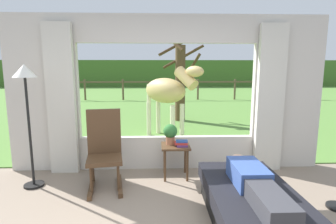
% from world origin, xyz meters
% --- Properties ---
extents(back_wall_with_window, '(5.20, 0.12, 2.55)m').
position_xyz_m(back_wall_with_window, '(0.00, 2.26, 1.25)').
color(back_wall_with_window, beige).
rests_on(back_wall_with_window, ground_plane).
extents(curtain_panel_left, '(0.44, 0.10, 2.40)m').
position_xyz_m(curtain_panel_left, '(-1.69, 2.12, 1.20)').
color(curtain_panel_left, beige).
rests_on(curtain_panel_left, ground_plane).
extents(curtain_panel_right, '(0.44, 0.10, 2.40)m').
position_xyz_m(curtain_panel_right, '(1.69, 2.12, 1.20)').
color(curtain_panel_right, beige).
rests_on(curtain_panel_right, ground_plane).
extents(outdoor_pasture_lawn, '(36.00, 21.68, 0.02)m').
position_xyz_m(outdoor_pasture_lawn, '(0.00, 13.16, 0.01)').
color(outdoor_pasture_lawn, '#568438').
rests_on(outdoor_pasture_lawn, ground_plane).
extents(distant_hill_ridge, '(36.00, 2.00, 2.40)m').
position_xyz_m(distant_hill_ridge, '(0.00, 23.00, 1.20)').
color(distant_hill_ridge, '#426729').
rests_on(distant_hill_ridge, ground_plane).
extents(recliner_sofa, '(0.90, 1.70, 0.42)m').
position_xyz_m(recliner_sofa, '(0.85, 0.50, 0.22)').
color(recliner_sofa, black).
rests_on(recliner_sofa, ground_plane).
extents(reclining_person, '(0.34, 1.43, 0.22)m').
position_xyz_m(reclining_person, '(0.85, 0.45, 0.52)').
color(reclining_person, '#334C8C').
rests_on(reclining_person, recliner_sofa).
extents(rocking_chair, '(0.57, 0.75, 1.12)m').
position_xyz_m(rocking_chair, '(-0.92, 1.56, 0.55)').
color(rocking_chair, '#4C331E').
rests_on(rocking_chair, ground_plane).
extents(side_table, '(0.44, 0.44, 0.52)m').
position_xyz_m(side_table, '(0.12, 1.84, 0.43)').
color(side_table, '#4C331E').
rests_on(side_table, ground_plane).
extents(potted_plant, '(0.22, 0.22, 0.32)m').
position_xyz_m(potted_plant, '(0.04, 1.90, 0.70)').
color(potted_plant, '#9E6042').
rests_on(potted_plant, side_table).
extents(book_stack, '(0.21, 0.16, 0.09)m').
position_xyz_m(book_stack, '(0.21, 1.78, 0.57)').
color(book_stack, '#59336B').
rests_on(book_stack, side_table).
extents(floor_lamp_left, '(0.32, 0.32, 1.76)m').
position_xyz_m(floor_lamp_left, '(-1.97, 1.59, 1.42)').
color(floor_lamp_left, black).
rests_on(floor_lamp_left, ground_plane).
extents(horse, '(1.47, 1.58, 1.73)m').
position_xyz_m(horse, '(0.08, 4.18, 1.16)').
color(horse, tan).
rests_on(horse, outdoor_pasture_lawn).
extents(pasture_tree, '(1.66, 1.59, 3.04)m').
position_xyz_m(pasture_tree, '(0.56, 6.38, 1.37)').
color(pasture_tree, '#4C3823').
rests_on(pasture_tree, outdoor_pasture_lawn).
extents(pasture_fence_line, '(16.10, 0.10, 1.10)m').
position_xyz_m(pasture_fence_line, '(0.00, 12.09, 0.74)').
color(pasture_fence_line, brown).
rests_on(pasture_fence_line, outdoor_pasture_lawn).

